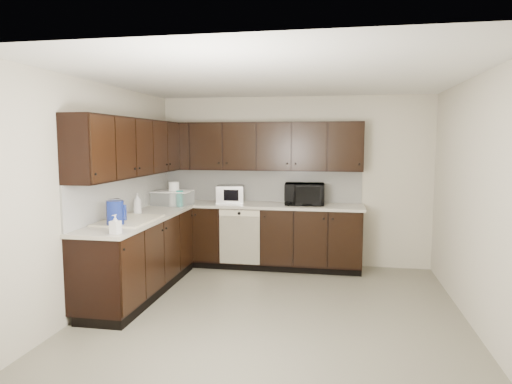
# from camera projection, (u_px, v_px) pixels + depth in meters

# --- Properties ---
(floor) EXTENTS (4.00, 4.00, 0.00)m
(floor) POSITION_uv_depth(u_px,v_px,m) (275.00, 311.00, 4.99)
(floor) COLOR gray
(floor) RESTS_ON ground
(ceiling) EXTENTS (4.00, 4.00, 0.00)m
(ceiling) POSITION_uv_depth(u_px,v_px,m) (276.00, 78.00, 4.71)
(ceiling) COLOR white
(ceiling) RESTS_ON wall_back
(wall_back) EXTENTS (4.00, 0.02, 2.50)m
(wall_back) POSITION_uv_depth(u_px,v_px,m) (294.00, 181.00, 6.81)
(wall_back) COLOR beige
(wall_back) RESTS_ON floor
(wall_left) EXTENTS (0.02, 4.00, 2.50)m
(wall_left) POSITION_uv_depth(u_px,v_px,m) (102.00, 194.00, 5.21)
(wall_left) COLOR beige
(wall_left) RESTS_ON floor
(wall_right) EXTENTS (0.02, 4.00, 2.50)m
(wall_right) POSITION_uv_depth(u_px,v_px,m) (476.00, 202.00, 4.50)
(wall_right) COLOR beige
(wall_right) RESTS_ON floor
(wall_front) EXTENTS (4.00, 0.02, 2.50)m
(wall_front) POSITION_uv_depth(u_px,v_px,m) (232.00, 235.00, 2.90)
(wall_front) COLOR beige
(wall_front) RESTS_ON floor
(lower_cabinets) EXTENTS (3.00, 2.80, 0.90)m
(lower_cabinets) POSITION_uv_depth(u_px,v_px,m) (213.00, 247.00, 6.21)
(lower_cabinets) COLOR black
(lower_cabinets) RESTS_ON floor
(countertop) EXTENTS (3.03, 2.83, 0.04)m
(countertop) POSITION_uv_depth(u_px,v_px,m) (212.00, 210.00, 6.15)
(countertop) COLOR #BBB4A3
(countertop) RESTS_ON lower_cabinets
(backsplash) EXTENTS (3.00, 2.80, 0.48)m
(backsplash) POSITION_uv_depth(u_px,v_px,m) (202.00, 189.00, 6.36)
(backsplash) COLOR white
(backsplash) RESTS_ON countertop
(upper_cabinets) EXTENTS (3.00, 2.80, 0.70)m
(upper_cabinets) POSITION_uv_depth(u_px,v_px,m) (207.00, 147.00, 6.17)
(upper_cabinets) COLOR black
(upper_cabinets) RESTS_ON wall_back
(dishwasher) EXTENTS (0.58, 0.04, 0.78)m
(dishwasher) POSITION_uv_depth(u_px,v_px,m) (240.00, 234.00, 6.43)
(dishwasher) COLOR beige
(dishwasher) RESTS_ON lower_cabinets
(sink) EXTENTS (0.54, 0.82, 0.42)m
(sink) POSITION_uv_depth(u_px,v_px,m) (128.00, 227.00, 5.18)
(sink) COLOR beige
(sink) RESTS_ON countertop
(microwave) EXTENTS (0.58, 0.41, 0.31)m
(microwave) POSITION_uv_depth(u_px,v_px,m) (304.00, 194.00, 6.51)
(microwave) COLOR black
(microwave) RESTS_ON countertop
(soap_bottle_a) EXTENTS (0.10, 0.10, 0.19)m
(soap_bottle_a) POSITION_uv_depth(u_px,v_px,m) (115.00, 224.00, 4.45)
(soap_bottle_a) COLOR gray
(soap_bottle_a) RESTS_ON countertop
(soap_bottle_b) EXTENTS (0.13, 0.13, 0.27)m
(soap_bottle_b) POSITION_uv_depth(u_px,v_px,m) (137.00, 204.00, 5.64)
(soap_bottle_b) COLOR gray
(soap_bottle_b) RESTS_ON countertop
(toaster_oven) EXTENTS (0.44, 0.36, 0.25)m
(toaster_oven) POSITION_uv_depth(u_px,v_px,m) (230.00, 194.00, 6.77)
(toaster_oven) COLOR #B3B3B5
(toaster_oven) RESTS_ON countertop
(storage_bin) EXTENTS (0.57, 0.46, 0.20)m
(storage_bin) POSITION_uv_depth(u_px,v_px,m) (172.00, 198.00, 6.49)
(storage_bin) COLOR white
(storage_bin) RESTS_ON countertop
(blue_pitcher) EXTENTS (0.22, 0.22, 0.28)m
(blue_pitcher) POSITION_uv_depth(u_px,v_px,m) (115.00, 213.00, 4.86)
(blue_pitcher) COLOR #102796
(blue_pitcher) RESTS_ON countertop
(teal_tumbler) EXTENTS (0.13, 0.13, 0.22)m
(teal_tumbler) POSITION_uv_depth(u_px,v_px,m) (180.00, 198.00, 6.37)
(teal_tumbler) COLOR #0D9684
(teal_tumbler) RESTS_ON countertop
(paper_towel_roll) EXTENTS (0.16, 0.16, 0.33)m
(paper_towel_roll) POSITION_uv_depth(u_px,v_px,m) (174.00, 194.00, 6.48)
(paper_towel_roll) COLOR white
(paper_towel_roll) RESTS_ON countertop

